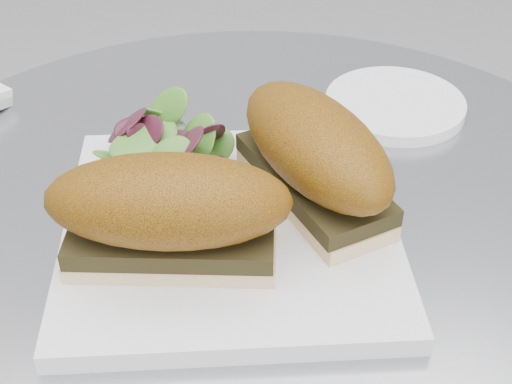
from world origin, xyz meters
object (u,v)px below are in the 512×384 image
at_px(sandwich_right, 315,153).
at_px(saucer, 395,104).
at_px(plate, 230,228).
at_px(sandwich_left, 169,211).

xyz_separation_m(sandwich_right, saucer, (0.12, 0.14, -0.05)).
distance_m(plate, sandwich_left, 0.08).
bearing_deg(plate, sandwich_left, -146.00).
height_order(sandwich_left, sandwich_right, same).
xyz_separation_m(plate, saucer, (0.19, 0.15, -0.00)).
relative_size(plate, sandwich_right, 1.35).
bearing_deg(plate, saucer, 37.96).
height_order(plate, sandwich_left, sandwich_left).
bearing_deg(sandwich_left, sandwich_right, 35.41).
height_order(plate, sandwich_right, sandwich_right).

